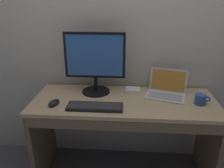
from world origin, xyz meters
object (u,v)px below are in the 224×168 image
external_monitor (95,61)px  computer_mouse (54,103)px  laptop_silver (166,90)px  wired_keyboard (95,107)px  external_drive_box (133,90)px  coffee_mug (200,99)px

external_monitor → computer_mouse: (-0.30, -0.27, -0.27)m
laptop_silver → computer_mouse: laptop_silver is taller
computer_mouse → wired_keyboard: bearing=12.3°
external_drive_box → coffee_mug: bearing=-20.8°
laptop_silver → coffee_mug: bearing=-32.2°
wired_keyboard → computer_mouse: bearing=175.2°
laptop_silver → coffee_mug: (0.25, -0.15, -0.01)m
external_monitor → coffee_mug: (0.87, -0.16, -0.25)m
coffee_mug → external_monitor: bearing=169.2°
laptop_silver → external_drive_box: bearing=170.3°
computer_mouse → external_drive_box: size_ratio=0.93×
laptop_silver → computer_mouse: size_ratio=3.15×
coffee_mug → external_drive_box: bearing=159.2°
computer_mouse → coffee_mug: size_ratio=0.96×
laptop_silver → computer_mouse: bearing=-164.5°
wired_keyboard → coffee_mug: size_ratio=3.46×
computer_mouse → external_drive_box: bearing=43.0°
laptop_silver → computer_mouse: (-0.92, -0.26, -0.03)m
external_monitor → computer_mouse: 0.48m
laptop_silver → wired_keyboard: 0.65m
computer_mouse → laptop_silver: bearing=32.6°
external_drive_box → external_monitor: bearing=-173.2°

